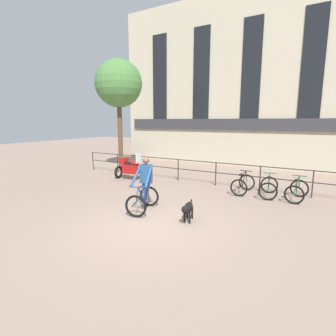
% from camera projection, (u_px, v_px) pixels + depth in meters
% --- Properties ---
extents(ground_plane, '(60.00, 60.00, 0.00)m').
position_uv_depth(ground_plane, '(149.00, 225.00, 7.18)').
color(ground_plane, gray).
extents(canal_railing, '(15.05, 0.05, 1.05)m').
position_uv_depth(canal_railing, '(216.00, 170.00, 11.47)').
color(canal_railing, '#2D2B28').
rests_on(canal_railing, ground_plane).
extents(building_facade, '(18.00, 0.72, 10.41)m').
position_uv_depth(building_facade, '(252.00, 81.00, 15.60)').
color(building_facade, '#BCB299').
rests_on(building_facade, ground_plane).
extents(cyclist_with_bike, '(0.93, 1.30, 1.70)m').
position_uv_depth(cyclist_with_bike, '(144.00, 187.00, 8.27)').
color(cyclist_with_bike, black).
rests_on(cyclist_with_bike, ground_plane).
extents(dog, '(0.40, 1.04, 0.58)m').
position_uv_depth(dog, '(188.00, 208.00, 7.33)').
color(dog, black).
rests_on(dog, ground_plane).
extents(parked_motorcycle, '(1.66, 0.74, 1.35)m').
position_uv_depth(parked_motorcycle, '(131.00, 168.00, 12.64)').
color(parked_motorcycle, black).
rests_on(parked_motorcycle, ground_plane).
extents(parked_bicycle_near_lamp, '(0.70, 1.14, 0.86)m').
position_uv_depth(parked_bicycle_near_lamp, '(243.00, 184.00, 10.30)').
color(parked_bicycle_near_lamp, black).
rests_on(parked_bicycle_near_lamp, ground_plane).
extents(parked_bicycle_mid_left, '(0.79, 1.18, 0.86)m').
position_uv_depth(parked_bicycle_mid_left, '(269.00, 187.00, 9.82)').
color(parked_bicycle_mid_left, black).
rests_on(parked_bicycle_mid_left, ground_plane).
extents(parked_bicycle_mid_right, '(0.75, 1.16, 0.86)m').
position_uv_depth(parked_bicycle_mid_right, '(297.00, 191.00, 9.35)').
color(parked_bicycle_mid_right, black).
rests_on(parked_bicycle_mid_right, ground_plane).
extents(tree_canalside_left, '(2.61, 2.61, 6.16)m').
position_uv_depth(tree_canalside_left, '(119.00, 84.00, 14.47)').
color(tree_canalside_left, brown).
rests_on(tree_canalside_left, ground_plane).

